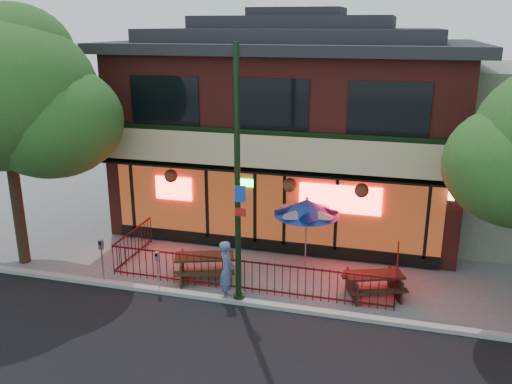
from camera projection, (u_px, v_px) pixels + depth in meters
The scene contains 12 objects.
ground at pixel (243, 295), 15.48m from camera, with size 80.00×80.00×0.00m, color gray.
curb at pixel (238, 301), 15.00m from camera, with size 80.00×0.25×0.12m, color #999993.
restaurant_building at pixel (295, 113), 20.81m from camera, with size 12.96×9.49×8.05m.
patio_fence at pixel (248, 267), 15.75m from camera, with size 8.44×2.62×1.00m.
street_light at pixel (238, 194), 14.17m from camera, with size 0.43×0.32×7.00m.
street_tree_left at pixel (4, 85), 16.03m from camera, with size 5.60×5.60×8.05m.
picnic_table_left at pixel (205, 263), 16.33m from camera, with size 2.11×1.86×0.75m.
picnic_table_right at pixel (374, 282), 15.27m from camera, with size 1.94×1.72×0.69m.
patio_umbrella at pixel (307, 207), 16.76m from camera, with size 2.02×2.02×2.31m.
pedestrian at pixel (227, 271), 14.98m from camera, with size 0.64×0.42×1.75m, color #4C6699.
parking_meter_near at pixel (157, 265), 15.48m from camera, with size 0.13×0.12×1.21m.
parking_meter_far at pixel (102, 254), 15.89m from camera, with size 0.12×0.11×1.39m.
Camera 1 is at (4.03, -13.32, 7.39)m, focal length 38.00 mm.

